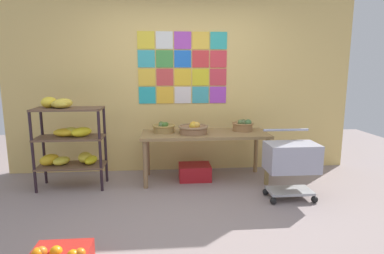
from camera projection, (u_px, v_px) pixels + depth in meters
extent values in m
plane|color=gray|center=(191.00, 221.00, 3.25)|extent=(9.45, 9.45, 0.00)
cube|color=#E1BE6A|center=(181.00, 73.00, 4.71)|extent=(5.18, 0.06, 2.98)
cube|color=yellow|center=(146.00, 40.00, 4.55)|extent=(0.25, 0.01, 0.25)
cube|color=silver|center=(164.00, 40.00, 4.57)|extent=(0.25, 0.01, 0.25)
cube|color=purple|center=(183.00, 40.00, 4.59)|extent=(0.25, 0.01, 0.25)
cube|color=yellow|center=(201.00, 40.00, 4.62)|extent=(0.25, 0.01, 0.25)
cube|color=teal|center=(219.00, 41.00, 4.64)|extent=(0.25, 0.01, 0.25)
cube|color=#36A8AF|center=(146.00, 59.00, 4.60)|extent=(0.25, 0.01, 0.25)
cube|color=#419242|center=(165.00, 59.00, 4.62)|extent=(0.25, 0.01, 0.25)
cube|color=blue|center=(183.00, 59.00, 4.64)|extent=(0.25, 0.01, 0.25)
cube|color=red|center=(201.00, 59.00, 4.66)|extent=(0.25, 0.01, 0.25)
cube|color=#DF3842|center=(218.00, 59.00, 4.68)|extent=(0.25, 0.01, 0.25)
cube|color=yellow|center=(147.00, 77.00, 4.64)|extent=(0.25, 0.01, 0.25)
cube|color=#CC4241|center=(165.00, 77.00, 4.67)|extent=(0.25, 0.01, 0.25)
cube|color=yellow|center=(183.00, 77.00, 4.69)|extent=(0.25, 0.01, 0.25)
cube|color=yellow|center=(201.00, 77.00, 4.71)|extent=(0.25, 0.01, 0.25)
cube|color=#D43845|center=(218.00, 77.00, 4.73)|extent=(0.25, 0.01, 0.25)
cube|color=#26A9B0|center=(147.00, 95.00, 4.69)|extent=(0.25, 0.01, 0.25)
cube|color=gold|center=(165.00, 95.00, 4.71)|extent=(0.25, 0.01, 0.25)
cube|color=silver|center=(183.00, 95.00, 4.73)|extent=(0.25, 0.01, 0.25)
cube|color=teal|center=(200.00, 95.00, 4.76)|extent=(0.25, 0.01, 0.25)
cube|color=purple|center=(218.00, 95.00, 4.78)|extent=(0.25, 0.01, 0.25)
cylinder|color=#2B1C24|center=(33.00, 152.00, 3.90)|extent=(0.04, 0.04, 1.05)
cylinder|color=#2B1C24|center=(100.00, 151.00, 3.97)|extent=(0.04, 0.04, 1.05)
cylinder|color=#2B1C24|center=(43.00, 146.00, 4.25)|extent=(0.04, 0.04, 1.05)
cylinder|color=#2B1C24|center=(105.00, 144.00, 4.32)|extent=(0.04, 0.04, 1.05)
cube|color=brown|center=(72.00, 165.00, 4.15)|extent=(0.85, 0.39, 0.03)
ellipsoid|color=yellow|center=(49.00, 160.00, 4.11)|extent=(0.27, 0.28, 0.15)
ellipsoid|color=yellow|center=(61.00, 161.00, 4.12)|extent=(0.26, 0.28, 0.11)
ellipsoid|color=yellow|center=(85.00, 157.00, 4.23)|extent=(0.20, 0.23, 0.14)
ellipsoid|color=yellow|center=(91.00, 160.00, 4.17)|extent=(0.19, 0.28, 0.11)
cube|color=brown|center=(70.00, 138.00, 4.08)|extent=(0.85, 0.39, 0.02)
ellipsoid|color=yellow|center=(65.00, 132.00, 4.08)|extent=(0.30, 0.19, 0.11)
ellipsoid|color=yellow|center=(81.00, 132.00, 4.07)|extent=(0.31, 0.29, 0.12)
ellipsoid|color=yellow|center=(71.00, 132.00, 4.10)|extent=(0.24, 0.18, 0.12)
cube|color=brown|center=(68.00, 109.00, 4.02)|extent=(0.85, 0.39, 0.02)
ellipsoid|color=yellow|center=(49.00, 102.00, 4.03)|extent=(0.25, 0.26, 0.14)
ellipsoid|color=gold|center=(59.00, 104.00, 3.97)|extent=(0.31, 0.29, 0.10)
ellipsoid|color=yellow|center=(63.00, 103.00, 3.98)|extent=(0.28, 0.26, 0.12)
cube|color=olive|center=(205.00, 134.00, 4.37)|extent=(1.74, 0.65, 0.04)
cylinder|color=olive|center=(145.00, 165.00, 4.10)|extent=(0.06, 0.06, 0.64)
cylinder|color=olive|center=(267.00, 162.00, 4.24)|extent=(0.06, 0.06, 0.64)
cylinder|color=#906947|center=(147.00, 154.00, 4.63)|extent=(0.06, 0.06, 0.64)
cylinder|color=olive|center=(256.00, 152.00, 4.76)|extent=(0.06, 0.06, 0.64)
cylinder|color=#9E7D44|center=(164.00, 129.00, 4.38)|extent=(0.29, 0.29, 0.10)
torus|color=#A48440|center=(164.00, 126.00, 4.37)|extent=(0.31, 0.31, 0.03)
sphere|color=#3D692D|center=(164.00, 126.00, 4.32)|extent=(0.07, 0.07, 0.07)
sphere|color=#4A6339|center=(161.00, 126.00, 4.34)|extent=(0.08, 0.08, 0.08)
sphere|color=#3E6928|center=(166.00, 125.00, 4.38)|extent=(0.07, 0.07, 0.07)
sphere|color=#3D6325|center=(165.00, 125.00, 4.32)|extent=(0.08, 0.08, 0.08)
sphere|color=#4C6930|center=(161.00, 124.00, 4.43)|extent=(0.07, 0.07, 0.07)
sphere|color=#516629|center=(162.00, 124.00, 4.43)|extent=(0.07, 0.07, 0.07)
cylinder|color=#976B40|center=(243.00, 127.00, 4.50)|extent=(0.28, 0.28, 0.10)
torus|color=olive|center=(243.00, 123.00, 4.49)|extent=(0.30, 0.30, 0.02)
sphere|color=#3E6236|center=(242.00, 122.00, 4.49)|extent=(0.08, 0.08, 0.08)
sphere|color=#525E22|center=(243.00, 123.00, 4.48)|extent=(0.07, 0.07, 0.07)
sphere|color=#526337|center=(244.00, 123.00, 4.48)|extent=(0.09, 0.09, 0.09)
sphere|color=#526B39|center=(241.00, 123.00, 4.48)|extent=(0.08, 0.08, 0.08)
sphere|color=#446E3A|center=(248.00, 123.00, 4.46)|extent=(0.10, 0.10, 0.10)
cylinder|color=#8A6344|center=(193.00, 130.00, 4.30)|extent=(0.38, 0.38, 0.10)
torus|color=olive|center=(193.00, 127.00, 4.29)|extent=(0.41, 0.41, 0.03)
sphere|color=gold|center=(193.00, 126.00, 4.26)|extent=(0.10, 0.10, 0.10)
sphere|color=gold|center=(195.00, 125.00, 4.32)|extent=(0.10, 0.10, 0.10)
sphere|color=gold|center=(194.00, 125.00, 4.31)|extent=(0.10, 0.10, 0.10)
sphere|color=gold|center=(193.00, 125.00, 4.27)|extent=(0.10, 0.10, 0.10)
sphere|color=gold|center=(194.00, 126.00, 4.30)|extent=(0.09, 0.09, 0.09)
sphere|color=gold|center=(197.00, 125.00, 4.27)|extent=(0.10, 0.10, 0.10)
cube|color=#AE181F|center=(195.00, 172.00, 4.48)|extent=(0.44, 0.35, 0.21)
sphere|color=orange|center=(37.00, 254.00, 2.38)|extent=(0.09, 0.09, 0.09)
sphere|color=orange|center=(56.00, 252.00, 2.43)|extent=(0.10, 0.10, 0.10)
sphere|color=orange|center=(80.00, 253.00, 2.40)|extent=(0.08, 0.08, 0.08)
sphere|color=orange|center=(41.00, 252.00, 2.40)|extent=(0.09, 0.09, 0.09)
sphere|color=orange|center=(37.00, 253.00, 2.42)|extent=(0.08, 0.08, 0.08)
sphere|color=black|center=(273.00, 201.00, 3.65)|extent=(0.08, 0.08, 0.08)
sphere|color=black|center=(315.00, 199.00, 3.69)|extent=(0.08, 0.08, 0.08)
sphere|color=black|center=(266.00, 192.00, 3.92)|extent=(0.08, 0.08, 0.08)
sphere|color=black|center=(304.00, 191.00, 3.96)|extent=(0.08, 0.08, 0.08)
cube|color=#A5A8AD|center=(290.00, 191.00, 3.80)|extent=(0.52, 0.30, 0.03)
cube|color=#9D9FB2|center=(292.00, 157.00, 3.72)|extent=(0.60, 0.38, 0.33)
cylinder|color=#9D9FB2|center=(286.00, 130.00, 3.89)|extent=(0.57, 0.03, 0.03)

